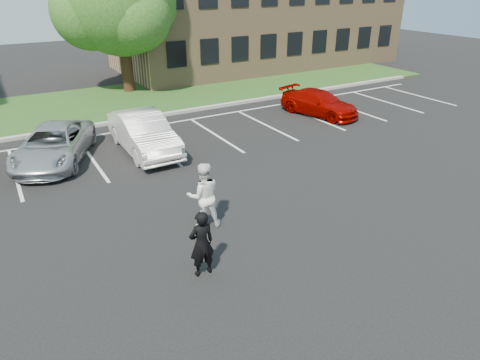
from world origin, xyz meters
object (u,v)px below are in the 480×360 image
(man_white_shirt, at_px, (204,196))
(man_black_suit, at_px, (202,244))
(car_silver_minivan, at_px, (54,145))
(tree, at_px, (121,0))
(car_white_sedan, at_px, (144,133))
(office_building, at_px, (258,10))
(car_red_compact, at_px, (319,103))

(man_white_shirt, bearing_deg, man_black_suit, 76.92)
(man_black_suit, xyz_separation_m, car_silver_minivan, (-1.89, 9.32, -0.18))
(tree, bearing_deg, car_white_sedan, -104.26)
(office_building, relative_size, car_silver_minivan, 4.50)
(man_white_shirt, distance_m, car_white_sedan, 6.59)
(office_building, relative_size, man_black_suit, 12.88)
(tree, xyz_separation_m, car_white_sedan, (-2.65, -10.42, -4.55))
(office_building, bearing_deg, tree, -162.04)
(tree, bearing_deg, office_building, 17.96)
(office_building, height_order, tree, tree)
(office_building, xyz_separation_m, car_red_compact, (-5.04, -13.94, -3.53))
(office_building, xyz_separation_m, car_white_sedan, (-14.67, -14.32, -3.36))
(office_building, height_order, man_white_shirt, office_building)
(man_black_suit, bearing_deg, car_silver_minivan, -78.15)
(tree, relative_size, car_white_sedan, 1.81)
(tree, height_order, car_red_compact, tree)
(office_building, distance_m, man_white_shirt, 25.99)
(tree, relative_size, man_white_shirt, 4.44)
(man_black_suit, bearing_deg, car_white_sedan, -99.52)
(tree, bearing_deg, man_black_suit, -102.32)
(man_black_suit, relative_size, car_red_compact, 0.40)
(tree, distance_m, man_black_suit, 19.94)
(man_white_shirt, bearing_deg, car_white_sedan, -79.82)
(tree, xyz_separation_m, car_silver_minivan, (-6.03, -9.66, -4.66))
(man_white_shirt, bearing_deg, car_silver_minivan, -54.05)
(office_building, bearing_deg, man_black_suit, -125.26)
(tree, bearing_deg, man_white_shirt, -100.40)
(tree, relative_size, car_red_compact, 2.03)
(man_black_suit, bearing_deg, man_white_shirt, -116.93)
(tree, xyz_separation_m, car_red_compact, (6.98, -10.04, -4.72))
(tree, xyz_separation_m, man_white_shirt, (-3.12, -16.99, -4.36))
(office_building, relative_size, tree, 2.55)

